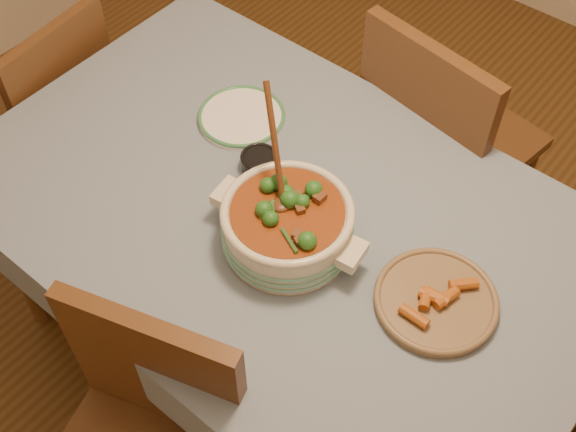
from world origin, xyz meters
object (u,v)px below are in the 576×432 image
at_px(stew_casserole, 287,222).
at_px(chair_far, 438,139).
at_px(fried_plate, 436,299).
at_px(condiment_bowl, 259,162).
at_px(chair_left, 54,111).
at_px(white_plate, 242,117).
at_px(dining_table, 281,230).

bearing_deg(stew_casserole, chair_far, 88.19).
relative_size(fried_plate, chair_far, 0.37).
distance_m(condiment_bowl, chair_left, 0.92).
distance_m(white_plate, fried_plate, 0.77).
relative_size(dining_table, fried_plate, 4.56).
distance_m(dining_table, white_plate, 0.36).
xyz_separation_m(white_plate, fried_plate, (0.75, -0.17, 0.01)).
height_order(dining_table, condiment_bowl, condiment_bowl).
xyz_separation_m(white_plate, chair_left, (-0.71, -0.19, -0.27)).
relative_size(condiment_bowl, chair_far, 0.11).
xyz_separation_m(condiment_bowl, chair_left, (-0.87, -0.08, -0.29)).
height_order(stew_casserole, condiment_bowl, stew_casserole).
xyz_separation_m(white_plate, chair_far, (0.40, 0.47, -0.21)).
bearing_deg(dining_table, white_plate, 148.69).
distance_m(stew_casserole, fried_plate, 0.39).
bearing_deg(white_plate, chair_left, -165.33).
bearing_deg(fried_plate, chair_left, -179.34).
xyz_separation_m(stew_casserole, fried_plate, (0.38, 0.08, -0.06)).
bearing_deg(dining_table, chair_left, -179.68).
relative_size(white_plate, chair_far, 0.29).
height_order(stew_casserole, white_plate, stew_casserole).
distance_m(white_plate, chair_left, 0.78).
bearing_deg(chair_far, fried_plate, 127.15).
bearing_deg(white_plate, chair_far, 50.05).
bearing_deg(stew_casserole, fried_plate, 12.12).
xyz_separation_m(condiment_bowl, fried_plate, (0.59, -0.06, -0.01)).
relative_size(stew_casserole, white_plate, 1.42).
distance_m(dining_table, chair_far, 0.67).
distance_m(white_plate, condiment_bowl, 0.20).
height_order(white_plate, chair_far, chair_far).
bearing_deg(dining_table, chair_far, 81.17).
xyz_separation_m(dining_table, condiment_bowl, (-0.13, 0.07, 0.12)).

